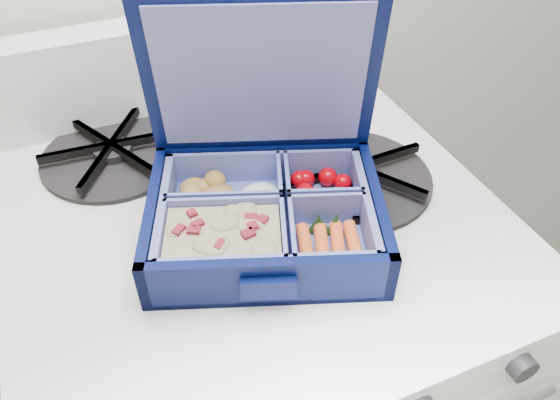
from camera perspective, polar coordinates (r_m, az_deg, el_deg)
name	(u,v)px	position (r m, az deg, el deg)	size (l,w,h in m)	color
stove	(258,388)	(0.99, -2.27, -19.02)	(0.56, 0.56, 0.85)	silver
bento_box	(266,217)	(0.59, -1.52, -1.77)	(0.25, 0.19, 0.06)	#030A38
burner_grate	(353,171)	(0.68, 7.62, 3.04)	(0.20, 0.20, 0.03)	black
burner_grate_rear	(113,151)	(0.75, -17.07, 4.89)	(0.19, 0.19, 0.02)	black
fork	(301,156)	(0.72, 2.24, 4.62)	(0.02, 0.16, 0.01)	silver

